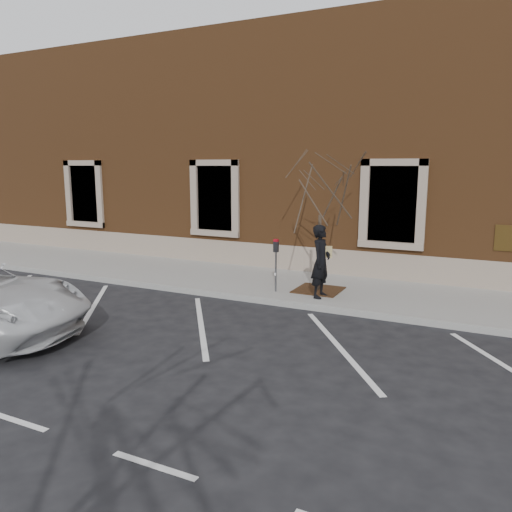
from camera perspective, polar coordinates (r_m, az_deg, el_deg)
The scene contains 9 objects.
ground at distance 13.20m, azimuth -1.16°, elevation -5.12°, with size 120.00×120.00×0.00m, color #28282B.
sidewalk_near at distance 14.71m, azimuth 1.99°, elevation -3.21°, with size 40.00×3.50×0.15m, color gray.
curb_near at distance 13.14m, azimuth -1.26°, elevation -4.86°, with size 40.00×0.12×0.15m, color #9E9E99.
parking_stripes at distance 11.38m, azimuth -6.31°, elevation -7.74°, with size 28.00×4.40×0.01m, color silver, non-canonical shape.
building_civic at distance 19.92m, azimuth 9.32°, elevation 11.59°, with size 40.00×8.62×8.00m.
man at distance 12.87m, azimuth 7.44°, elevation -0.63°, with size 0.69×0.45×1.88m, color black.
parking_meter at distance 13.34m, azimuth 2.30°, elevation 0.08°, with size 0.13×0.10×1.43m.
tree_grate at distance 13.75m, azimuth 7.14°, elevation -3.86°, with size 1.21×1.21×0.03m, color #422515.
sapling at distance 13.36m, azimuth 7.40°, elevation 7.08°, with size 2.26×2.26×3.76m.
Camera 1 is at (5.87, -11.29, 3.53)m, focal length 35.00 mm.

